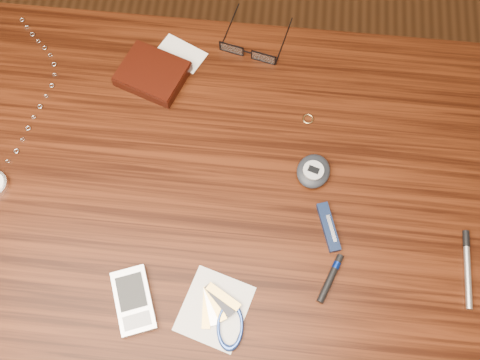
{
  "coord_description": "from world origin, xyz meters",
  "views": [
    {
      "loc": [
        0.07,
        -0.34,
        1.61
      ],
      "look_at": [
        0.04,
        0.01,
        0.76
      ],
      "focal_mm": 40.0,
      "sensor_mm": 36.0,
      "label": 1
    }
  ],
  "objects_px": {
    "pedometer": "(313,171)",
    "silver_pen": "(467,263)",
    "pda_phone": "(134,300)",
    "notepad_keys": "(222,316)",
    "wallet_and_card": "(153,73)",
    "desk": "(221,205)",
    "eyeglasses": "(249,51)",
    "pocket_knife": "(329,227)"
  },
  "relations": [
    {
      "from": "wallet_and_card",
      "to": "silver_pen",
      "type": "distance_m",
      "value": 0.65
    },
    {
      "from": "eyeglasses",
      "to": "wallet_and_card",
      "type": "bearing_deg",
      "value": -158.08
    },
    {
      "from": "wallet_and_card",
      "to": "notepad_keys",
      "type": "bearing_deg",
      "value": -67.21
    },
    {
      "from": "desk",
      "to": "eyeglasses",
      "type": "height_order",
      "value": "eyeglasses"
    },
    {
      "from": "desk",
      "to": "wallet_and_card",
      "type": "xyz_separation_m",
      "value": [
        -0.15,
        0.21,
        0.11
      ]
    },
    {
      "from": "pedometer",
      "to": "pocket_knife",
      "type": "bearing_deg",
      "value": -72.13
    },
    {
      "from": "pda_phone",
      "to": "pocket_knife",
      "type": "xyz_separation_m",
      "value": [
        0.3,
        0.15,
        -0.0
      ]
    },
    {
      "from": "desk",
      "to": "pocket_knife",
      "type": "xyz_separation_m",
      "value": [
        0.19,
        -0.06,
        0.11
      ]
    },
    {
      "from": "wallet_and_card",
      "to": "desk",
      "type": "bearing_deg",
      "value": -54.25
    },
    {
      "from": "notepad_keys",
      "to": "desk",
      "type": "bearing_deg",
      "value": 98.03
    },
    {
      "from": "desk",
      "to": "pocket_knife",
      "type": "height_order",
      "value": "pocket_knife"
    },
    {
      "from": "eyeglasses",
      "to": "pda_phone",
      "type": "height_order",
      "value": "eyeglasses"
    },
    {
      "from": "wallet_and_card",
      "to": "pda_phone",
      "type": "distance_m",
      "value": 0.42
    },
    {
      "from": "pda_phone",
      "to": "pedometer",
      "type": "relative_size",
      "value": 1.46
    },
    {
      "from": "eyeglasses",
      "to": "silver_pen",
      "type": "distance_m",
      "value": 0.54
    },
    {
      "from": "desk",
      "to": "wallet_and_card",
      "type": "bearing_deg",
      "value": 125.75
    },
    {
      "from": "eyeglasses",
      "to": "pocket_knife",
      "type": "height_order",
      "value": "eyeglasses"
    },
    {
      "from": "pocket_knife",
      "to": "desk",
      "type": "bearing_deg",
      "value": 163.0
    },
    {
      "from": "notepad_keys",
      "to": "eyeglasses",
      "type": "bearing_deg",
      "value": 90.82
    },
    {
      "from": "pda_phone",
      "to": "eyeglasses",
      "type": "bearing_deg",
      "value": 74.47
    },
    {
      "from": "eyeglasses",
      "to": "silver_pen",
      "type": "height_order",
      "value": "eyeglasses"
    },
    {
      "from": "pedometer",
      "to": "silver_pen",
      "type": "bearing_deg",
      "value": -27.41
    },
    {
      "from": "wallet_and_card",
      "to": "pocket_knife",
      "type": "relative_size",
      "value": 1.94
    },
    {
      "from": "pocket_knife",
      "to": "pda_phone",
      "type": "bearing_deg",
      "value": -153.08
    },
    {
      "from": "wallet_and_card",
      "to": "eyeglasses",
      "type": "xyz_separation_m",
      "value": [
        0.17,
        0.07,
        -0.0
      ]
    },
    {
      "from": "desk",
      "to": "notepad_keys",
      "type": "bearing_deg",
      "value": -81.97
    },
    {
      "from": "wallet_and_card",
      "to": "silver_pen",
      "type": "relative_size",
      "value": 1.3
    },
    {
      "from": "pda_phone",
      "to": "notepad_keys",
      "type": "distance_m",
      "value": 0.14
    },
    {
      "from": "desk",
      "to": "pocket_knife",
      "type": "bearing_deg",
      "value": -17.0
    },
    {
      "from": "notepad_keys",
      "to": "pocket_knife",
      "type": "bearing_deg",
      "value": 45.64
    },
    {
      "from": "silver_pen",
      "to": "wallet_and_card",
      "type": "bearing_deg",
      "value": 151.93
    },
    {
      "from": "wallet_and_card",
      "to": "notepad_keys",
      "type": "relative_size",
      "value": 1.26
    },
    {
      "from": "eyeglasses",
      "to": "pedometer",
      "type": "height_order",
      "value": "pedometer"
    },
    {
      "from": "eyeglasses",
      "to": "notepad_keys",
      "type": "height_order",
      "value": "eyeglasses"
    },
    {
      "from": "wallet_and_card",
      "to": "notepad_keys",
      "type": "xyz_separation_m",
      "value": [
        0.18,
        -0.43,
        -0.01
      ]
    },
    {
      "from": "pda_phone",
      "to": "pocket_knife",
      "type": "height_order",
      "value": "pda_phone"
    },
    {
      "from": "notepad_keys",
      "to": "silver_pen",
      "type": "xyz_separation_m",
      "value": [
        0.39,
        0.13,
        0.0
      ]
    },
    {
      "from": "silver_pen",
      "to": "pedometer",
      "type": "bearing_deg",
      "value": 152.59
    },
    {
      "from": "pedometer",
      "to": "silver_pen",
      "type": "height_order",
      "value": "pedometer"
    },
    {
      "from": "pedometer",
      "to": "notepad_keys",
      "type": "distance_m",
      "value": 0.29
    },
    {
      "from": "pedometer",
      "to": "notepad_keys",
      "type": "xyz_separation_m",
      "value": [
        -0.13,
        -0.26,
        -0.01
      ]
    },
    {
      "from": "wallet_and_card",
      "to": "pocket_knife",
      "type": "bearing_deg",
      "value": -37.94
    }
  ]
}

